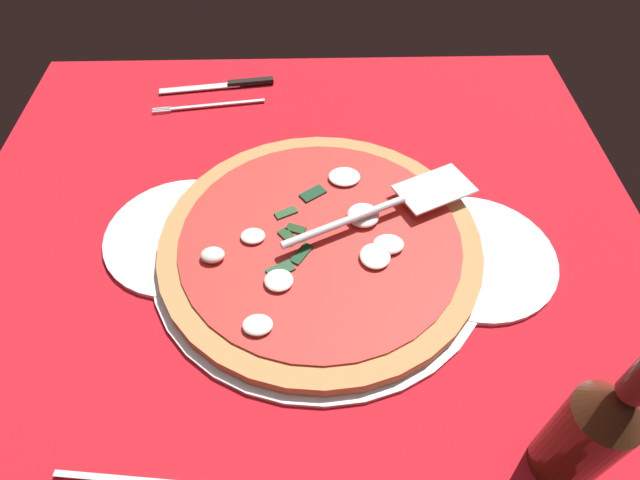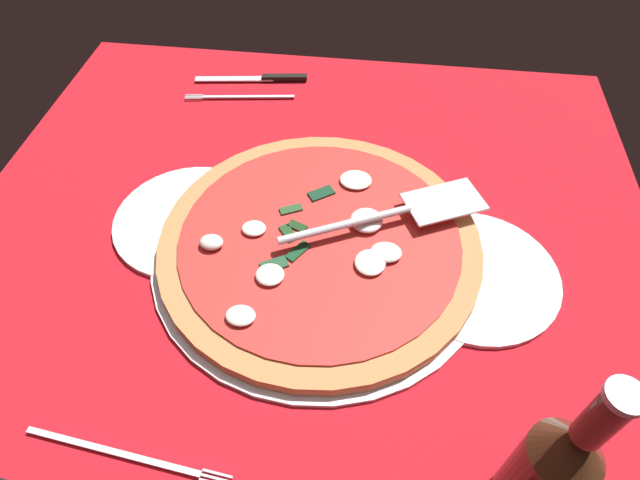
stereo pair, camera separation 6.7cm
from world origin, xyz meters
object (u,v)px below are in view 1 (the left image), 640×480
at_px(dinner_plate_right, 183,235).
at_px(beer_bottle, 592,430).
at_px(pizza_server, 392,204).
at_px(dinner_plate_left, 474,256).
at_px(place_setting_near, 219,96).
at_px(pizza, 320,240).

height_order(dinner_plate_right, beer_bottle, beer_bottle).
relative_size(dinner_plate_right, pizza_server, 0.78).
height_order(dinner_plate_left, dinner_plate_right, same).
bearing_deg(place_setting_near, dinner_plate_left, 127.08).
height_order(place_setting_near, beer_bottle, beer_bottle).
bearing_deg(pizza, pizza_server, -158.73).
bearing_deg(pizza, dinner_plate_left, 174.23).
xyz_separation_m(pizza, beer_bottle, (-0.22, 0.28, 0.07)).
bearing_deg(beer_bottle, dinner_plate_left, -84.08).
bearing_deg(place_setting_near, pizza, 107.88).
xyz_separation_m(dinner_plate_right, pizza_server, (-0.27, -0.01, 0.04)).
distance_m(dinner_plate_left, beer_bottle, 0.27).
relative_size(place_setting_near, beer_bottle, 0.87).
height_order(dinner_plate_left, place_setting_near, place_setting_near).
bearing_deg(pizza_server, beer_bottle, -93.22).
bearing_deg(beer_bottle, dinner_plate_right, -36.66).
bearing_deg(place_setting_near, pizza_server, 122.31).
xyz_separation_m(pizza_server, beer_bottle, (-0.13, 0.31, 0.04)).
bearing_deg(beer_bottle, place_setting_near, -57.82).
distance_m(pizza, pizza_server, 0.10).
relative_size(dinner_plate_left, pizza_server, 0.79).
distance_m(pizza, place_setting_near, 0.38).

